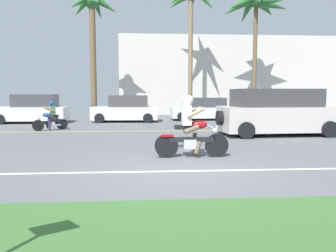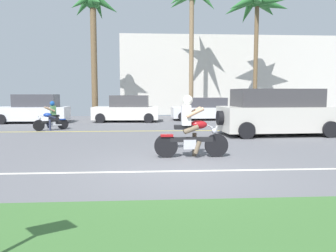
# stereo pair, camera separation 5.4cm
# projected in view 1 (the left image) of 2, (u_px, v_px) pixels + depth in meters

# --- Properties ---
(ground) EXTENTS (56.00, 30.00, 0.04)m
(ground) POSITION_uv_depth(u_px,v_px,m) (172.00, 149.00, 10.35)
(ground) COLOR slate
(lane_line_near) EXTENTS (50.40, 0.12, 0.01)m
(lane_line_near) POSITION_uv_depth(u_px,v_px,m) (183.00, 171.00, 7.30)
(lane_line_near) COLOR silver
(lane_line_near) RESTS_ON ground
(lane_line_far) EXTENTS (50.40, 0.12, 0.01)m
(lane_line_far) POSITION_uv_depth(u_px,v_px,m) (163.00, 131.00, 15.10)
(lane_line_far) COLOR yellow
(lane_line_far) RESTS_ON ground
(motorcyclist) EXTENTS (1.99, 0.65, 1.66)m
(motorcyclist) POSITION_uv_depth(u_px,v_px,m) (191.00, 131.00, 8.82)
(motorcyclist) COLOR black
(motorcyclist) RESTS_ON ground
(suv_nearby) EXTENTS (4.89, 2.41, 1.88)m
(suv_nearby) POSITION_uv_depth(u_px,v_px,m) (276.00, 113.00, 13.56)
(suv_nearby) COLOR beige
(suv_nearby) RESTS_ON ground
(parked_car_0) EXTENTS (3.99, 1.87, 1.64)m
(parked_car_0) POSITION_uv_depth(u_px,v_px,m) (33.00, 110.00, 19.11)
(parked_car_0) COLOR silver
(parked_car_0) RESTS_ON ground
(parked_car_1) EXTENTS (3.95, 2.16, 1.58)m
(parked_car_1) POSITION_uv_depth(u_px,v_px,m) (126.00, 109.00, 20.00)
(parked_car_1) COLOR white
(parked_car_1) RESTS_ON ground
(parked_car_2) EXTENTS (4.04, 1.99, 1.43)m
(parked_car_2) POSITION_uv_depth(u_px,v_px,m) (204.00, 109.00, 21.31)
(parked_car_2) COLOR silver
(parked_car_2) RESTS_ON ground
(parked_car_3) EXTENTS (3.90, 1.98, 1.55)m
(parked_car_3) POSITION_uv_depth(u_px,v_px,m) (294.00, 109.00, 20.90)
(parked_car_3) COLOR silver
(parked_car_3) RESTS_ON ground
(palm_tree_0) EXTENTS (4.70, 4.63, 8.79)m
(palm_tree_0) POSITION_uv_depth(u_px,v_px,m) (256.00, 7.00, 22.16)
(palm_tree_0) COLOR brown
(palm_tree_0) RESTS_ON ground
(palm_tree_1) EXTENTS (3.70, 3.93, 9.12)m
(palm_tree_1) POSITION_uv_depth(u_px,v_px,m) (190.00, 5.00, 22.57)
(palm_tree_1) COLOR #846B4C
(palm_tree_1) RESTS_ON ground
(palm_tree_2) EXTENTS (3.31, 3.37, 8.22)m
(palm_tree_2) POSITION_uv_depth(u_px,v_px,m) (92.00, 15.00, 21.11)
(palm_tree_2) COLOR brown
(palm_tree_2) RESTS_ON ground
(motorcyclist_distant) EXTENTS (1.40, 0.94, 1.35)m
(motorcyclist_distant) POSITION_uv_depth(u_px,v_px,m) (51.00, 118.00, 15.31)
(motorcyclist_distant) COLOR black
(motorcyclist_distant) RESTS_ON ground
(building_far) EXTENTS (17.68, 4.00, 6.30)m
(building_far) POSITION_uv_depth(u_px,v_px,m) (225.00, 76.00, 28.33)
(building_far) COLOR beige
(building_far) RESTS_ON ground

